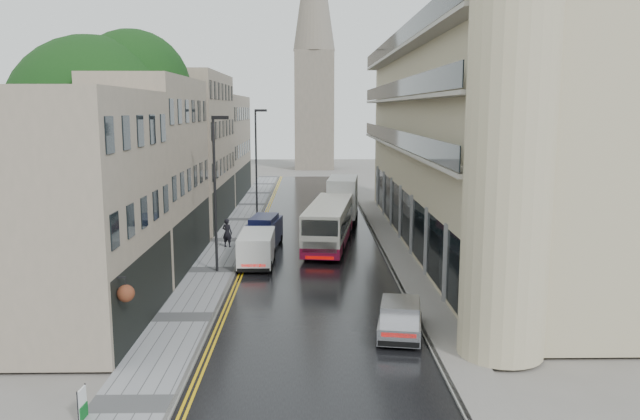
{
  "coord_description": "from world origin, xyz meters",
  "views": [
    {
      "loc": [
        -0.21,
        -15.92,
        9.33
      ],
      "look_at": [
        0.35,
        18.0,
        3.79
      ],
      "focal_mm": 35.0,
      "sensor_mm": 36.0,
      "label": 1
    }
  ],
  "objects_px": {
    "cream_bus": "(307,233)",
    "white_van": "(239,255)",
    "silver_hatchback": "(379,328)",
    "lamp_post_near": "(215,195)",
    "tree_near": "(95,151)",
    "lamp_post_far": "(256,165)",
    "estate_sign": "(82,404)",
    "pedestrian": "(227,233)",
    "white_lorry": "(329,203)",
    "tree_far": "(156,149)",
    "navy_van": "(248,235)"
  },
  "relations": [
    {
      "from": "silver_hatchback",
      "to": "lamp_post_far",
      "type": "height_order",
      "value": "lamp_post_far"
    },
    {
      "from": "white_lorry",
      "to": "white_van",
      "type": "bearing_deg",
      "value": -105.67
    },
    {
      "from": "pedestrian",
      "to": "lamp_post_far",
      "type": "distance_m",
      "value": 11.72
    },
    {
      "from": "silver_hatchback",
      "to": "lamp_post_near",
      "type": "height_order",
      "value": "lamp_post_near"
    },
    {
      "from": "white_lorry",
      "to": "estate_sign",
      "type": "relative_size",
      "value": 7.73
    },
    {
      "from": "cream_bus",
      "to": "white_lorry",
      "type": "xyz_separation_m",
      "value": [
        1.74,
        9.67,
        0.46
      ]
    },
    {
      "from": "white_lorry",
      "to": "cream_bus",
      "type": "bearing_deg",
      "value": -93.93
    },
    {
      "from": "pedestrian",
      "to": "tree_far",
      "type": "bearing_deg",
      "value": -29.6
    },
    {
      "from": "lamp_post_near",
      "to": "estate_sign",
      "type": "relative_size",
      "value": 9.22
    },
    {
      "from": "white_lorry",
      "to": "silver_hatchback",
      "type": "bearing_deg",
      "value": -80.95
    },
    {
      "from": "tree_far",
      "to": "white_van",
      "type": "xyz_separation_m",
      "value": [
        7.9,
        -14.11,
        -5.18
      ]
    },
    {
      "from": "cream_bus",
      "to": "navy_van",
      "type": "distance_m",
      "value": 3.97
    },
    {
      "from": "cream_bus",
      "to": "pedestrian",
      "type": "relative_size",
      "value": 5.57
    },
    {
      "from": "white_lorry",
      "to": "lamp_post_far",
      "type": "relative_size",
      "value": 0.81
    },
    {
      "from": "cream_bus",
      "to": "pedestrian",
      "type": "bearing_deg",
      "value": 167.43
    },
    {
      "from": "tree_near",
      "to": "white_van",
      "type": "xyz_separation_m",
      "value": [
        8.2,
        -1.11,
        -5.9
      ]
    },
    {
      "from": "lamp_post_far",
      "to": "estate_sign",
      "type": "bearing_deg",
      "value": -85.6
    },
    {
      "from": "tree_near",
      "to": "pedestrian",
      "type": "bearing_deg",
      "value": 37.37
    },
    {
      "from": "navy_van",
      "to": "estate_sign",
      "type": "height_order",
      "value": "navy_van"
    },
    {
      "from": "tree_near",
      "to": "lamp_post_far",
      "type": "height_order",
      "value": "tree_near"
    },
    {
      "from": "lamp_post_far",
      "to": "white_van",
      "type": "bearing_deg",
      "value": -80.4
    },
    {
      "from": "tree_far",
      "to": "white_lorry",
      "type": "distance_m",
      "value": 14.18
    },
    {
      "from": "white_van",
      "to": "pedestrian",
      "type": "distance_m",
      "value": 6.42
    },
    {
      "from": "cream_bus",
      "to": "navy_van",
      "type": "relative_size",
      "value": 2.43
    },
    {
      "from": "silver_hatchback",
      "to": "pedestrian",
      "type": "xyz_separation_m",
      "value": [
        -8.3,
        17.53,
        0.34
      ]
    },
    {
      "from": "white_van",
      "to": "navy_van",
      "type": "height_order",
      "value": "navy_van"
    },
    {
      "from": "white_lorry",
      "to": "lamp_post_near",
      "type": "relative_size",
      "value": 0.84
    },
    {
      "from": "estate_sign",
      "to": "pedestrian",
      "type": "bearing_deg",
      "value": 90.54
    },
    {
      "from": "lamp_post_far",
      "to": "silver_hatchback",
      "type": "bearing_deg",
      "value": -67.55
    },
    {
      "from": "cream_bus",
      "to": "white_van",
      "type": "height_order",
      "value": "cream_bus"
    },
    {
      "from": "navy_van",
      "to": "lamp_post_far",
      "type": "xyz_separation_m",
      "value": [
        -0.43,
        12.18,
        3.52
      ]
    },
    {
      "from": "lamp_post_near",
      "to": "white_lorry",
      "type": "bearing_deg",
      "value": 83.57
    },
    {
      "from": "cream_bus",
      "to": "lamp_post_far",
      "type": "bearing_deg",
      "value": 115.95
    },
    {
      "from": "pedestrian",
      "to": "estate_sign",
      "type": "relative_size",
      "value": 2.03
    },
    {
      "from": "navy_van",
      "to": "tree_far",
      "type": "bearing_deg",
      "value": 138.49
    },
    {
      "from": "tree_near",
      "to": "estate_sign",
      "type": "relative_size",
      "value": 14.6
    },
    {
      "from": "silver_hatchback",
      "to": "navy_van",
      "type": "relative_size",
      "value": 0.87
    },
    {
      "from": "lamp_post_far",
      "to": "estate_sign",
      "type": "distance_m",
      "value": 34.92
    },
    {
      "from": "pedestrian",
      "to": "estate_sign",
      "type": "height_order",
      "value": "pedestrian"
    },
    {
      "from": "pedestrian",
      "to": "estate_sign",
      "type": "bearing_deg",
      "value": 107.97
    },
    {
      "from": "silver_hatchback",
      "to": "lamp_post_near",
      "type": "bearing_deg",
      "value": 135.34
    },
    {
      "from": "navy_van",
      "to": "lamp_post_far",
      "type": "distance_m",
      "value": 12.68
    },
    {
      "from": "lamp_post_far",
      "to": "lamp_post_near",
      "type": "bearing_deg",
      "value": -84.51
    },
    {
      "from": "cream_bus",
      "to": "white_lorry",
      "type": "relative_size",
      "value": 1.47
    },
    {
      "from": "cream_bus",
      "to": "pedestrian",
      "type": "height_order",
      "value": "cream_bus"
    },
    {
      "from": "tree_far",
      "to": "tree_near",
      "type": "bearing_deg",
      "value": -91.32
    },
    {
      "from": "tree_far",
      "to": "lamp_post_near",
      "type": "bearing_deg",
      "value": -64.78
    },
    {
      "from": "estate_sign",
      "to": "silver_hatchback",
      "type": "bearing_deg",
      "value": 35.57
    },
    {
      "from": "silver_hatchback",
      "to": "white_lorry",
      "type": "bearing_deg",
      "value": 102.45
    },
    {
      "from": "navy_van",
      "to": "lamp_post_far",
      "type": "height_order",
      "value": "lamp_post_far"
    }
  ]
}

